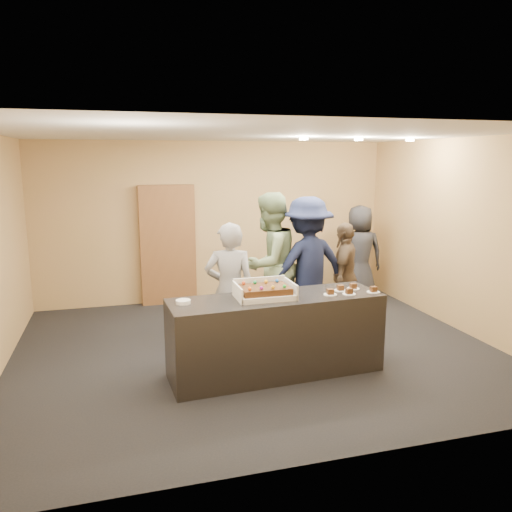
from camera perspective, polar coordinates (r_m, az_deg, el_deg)
name	(u,v)px	position (r m, az deg, el deg)	size (l,w,h in m)	color
room	(256,246)	(6.17, -0.01, 1.18)	(6.04, 6.00, 2.70)	black
serving_counter	(276,335)	(5.70, 2.30, -9.06)	(2.40, 0.70, 0.90)	black
storage_cabinet	(168,245)	(8.42, -10.03, 1.22)	(0.91, 0.15, 1.99)	brown
cake_box	(264,293)	(5.53, 0.92, -4.30)	(0.63, 0.44, 0.19)	white
sheet_cake	(265,289)	(5.49, 0.98, -3.83)	(0.54, 0.37, 0.11)	#361F0C
plate_stack	(183,302)	(5.36, -8.32, -5.19)	(0.16, 0.16, 0.04)	white
slice_a	(330,293)	(5.69, 8.48, -4.18)	(0.15, 0.15, 0.07)	white
slice_b	(340,289)	(5.89, 9.63, -3.71)	(0.15, 0.15, 0.07)	white
slice_c	(349,292)	(5.75, 10.59, -4.10)	(0.15, 0.15, 0.07)	white
slice_d	(353,287)	(5.99, 11.05, -3.51)	(0.15, 0.15, 0.07)	white
slice_e	(373,290)	(5.89, 13.28, -3.84)	(0.15, 0.15, 0.07)	white
person_server_grey	(230,291)	(6.08, -3.01, -3.96)	(0.61, 0.40, 1.67)	gray
person_sage_man	(269,264)	(6.86, 1.50, -0.93)	(0.96, 0.74, 1.97)	gray
person_navy_man	(307,266)	(6.92, 5.85, -1.13)	(1.23, 0.71, 1.91)	#151C3A
person_brown_extra	(344,275)	(7.30, 10.07, -2.15)	(0.89, 0.37, 1.53)	brown
person_dark_suit	(359,254)	(8.63, 11.68, 0.26)	(0.81, 0.53, 1.65)	#232328
ceiling_spotlights	(359,139)	(7.14, 11.64, 12.93)	(1.72, 0.12, 0.03)	#FFEAC6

